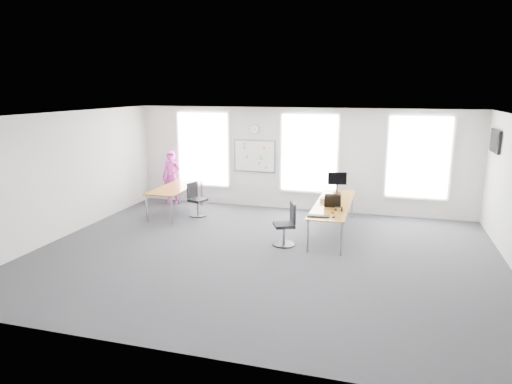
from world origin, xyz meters
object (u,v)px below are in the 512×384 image
(chair_left, at_px, (196,201))
(headphones, at_px, (339,209))
(desk_right, at_px, (333,205))
(chair_right, at_px, (286,227))
(person, at_px, (171,177))
(desk_left, at_px, (175,189))
(keyboard, at_px, (318,216))
(monitor, at_px, (337,181))

(chair_left, relative_size, headphones, 5.28)
(desk_right, bearing_deg, headphones, -73.67)
(chair_right, height_order, person, person)
(chair_right, relative_size, headphones, 5.54)
(headphones, bearing_deg, desk_left, 156.51)
(desk_right, xyz_separation_m, person, (-5.21, 1.68, 0.11))
(chair_right, height_order, headphones, chair_right)
(keyboard, xyz_separation_m, monitor, (0.14, 2.49, 0.33))
(person, bearing_deg, keyboard, -28.38)
(person, height_order, monitor, person)
(desk_left, xyz_separation_m, headphones, (4.76, -1.29, 0.10))
(person, bearing_deg, chair_right, -31.25)
(keyboard, distance_m, headphones, 0.73)
(chair_right, height_order, keyboard, chair_right)
(desk_left, relative_size, chair_right, 2.17)
(desk_left, distance_m, keyboard, 4.78)
(desk_left, bearing_deg, headphones, -15.20)
(desk_right, height_order, keyboard, keyboard)
(person, bearing_deg, desk_left, -56.43)
(desk_right, xyz_separation_m, monitor, (-0.04, 1.18, 0.39))
(desk_left, xyz_separation_m, person, (-0.65, 1.07, 0.11))
(chair_left, xyz_separation_m, person, (-1.30, 1.10, 0.41))
(desk_right, xyz_separation_m, desk_left, (-4.56, 0.60, 0.00))
(desk_right, xyz_separation_m, chair_right, (-0.92, -1.17, -0.29))
(chair_left, distance_m, person, 1.75)
(keyboard, distance_m, monitor, 2.51)
(desk_left, distance_m, headphones, 4.93)
(desk_right, relative_size, keyboard, 6.52)
(chair_left, distance_m, headphones, 4.32)
(desk_left, bearing_deg, monitor, 7.21)
(chair_left, distance_m, keyboard, 4.20)
(desk_left, height_order, headphones, headphones)
(keyboard, bearing_deg, desk_left, 148.55)
(chair_right, distance_m, keyboard, 0.83)
(desk_left, relative_size, keyboard, 4.44)
(desk_left, bearing_deg, chair_right, -26.02)
(person, bearing_deg, monitor, -3.20)
(desk_right, relative_size, desk_left, 1.47)
(monitor, bearing_deg, headphones, -98.27)
(chair_right, relative_size, chair_left, 1.05)
(chair_left, relative_size, person, 0.57)
(chair_right, bearing_deg, desk_right, 117.63)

